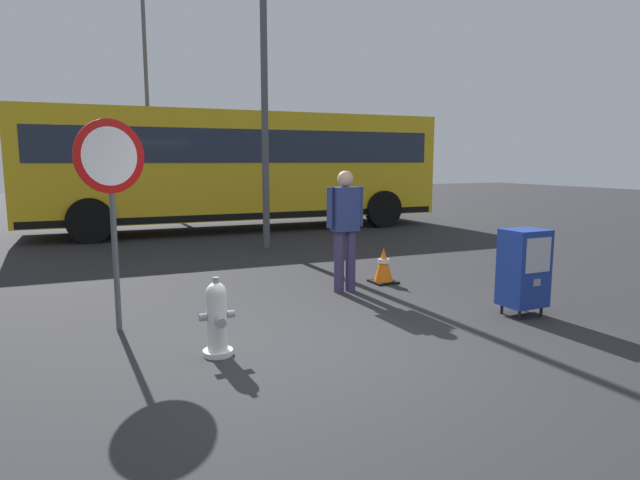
{
  "coord_description": "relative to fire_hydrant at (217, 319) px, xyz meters",
  "views": [
    {
      "loc": [
        -2.3,
        -4.36,
        1.81
      ],
      "look_at": [
        0.3,
        1.2,
        0.9
      ],
      "focal_mm": 30.3,
      "sensor_mm": 36.0,
      "label": 1
    }
  ],
  "objects": [
    {
      "name": "ground_plane",
      "position": [
        1.12,
        -0.43,
        -0.35
      ],
      "size": [
        60.0,
        60.0,
        0.0
      ],
      "primitive_type": "plane",
      "color": "#262628"
    },
    {
      "name": "fire_hydrant",
      "position": [
        0.0,
        0.0,
        0.0
      ],
      "size": [
        0.33,
        0.31,
        0.75
      ],
      "color": "silver",
      "rests_on": "ground_plane"
    },
    {
      "name": "newspaper_box_primary",
      "position": [
        3.58,
        -0.22,
        0.22
      ],
      "size": [
        0.48,
        0.42,
        1.02
      ],
      "color": "black",
      "rests_on": "ground_plane"
    },
    {
      "name": "stop_sign",
      "position": [
        -0.77,
        1.18,
        1.25
      ],
      "size": [
        0.71,
        0.31,
        2.23
      ],
      "color": "#4C4F54",
      "rests_on": "ground_plane"
    },
    {
      "name": "pedestrian",
      "position": [
        2.23,
        1.7,
        0.6
      ],
      "size": [
        0.55,
        0.22,
        1.67
      ],
      "color": "#382D51",
      "rests_on": "ground_plane"
    },
    {
      "name": "traffic_cone",
      "position": [
        3.01,
        1.94,
        -0.09
      ],
      "size": [
        0.36,
        0.36,
        0.53
      ],
      "color": "black",
      "rests_on": "ground_plane"
    },
    {
      "name": "bus_near",
      "position": [
        2.94,
        9.1,
        1.36
      ],
      "size": [
        10.59,
        3.1,
        3.0
      ],
      "rotation": [
        0.0,
        0.0,
        -0.04
      ],
      "color": "gold",
      "rests_on": "ground_plane"
    },
    {
      "name": "street_light_near_left",
      "position": [
        1.64,
        16.05,
        4.22
      ],
      "size": [
        0.32,
        0.32,
        8.0
      ],
      "color": "#4C4F54",
      "rests_on": "ground_plane"
    },
    {
      "name": "street_light_near_right",
      "position": [
        2.49,
        5.68,
        3.54
      ],
      "size": [
        0.32,
        0.32,
        6.67
      ],
      "color": "#4C4F54",
      "rests_on": "ground_plane"
    }
  ]
}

